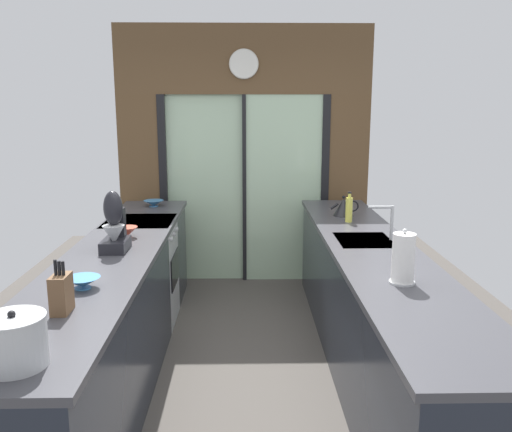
{
  "coord_description": "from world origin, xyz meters",
  "views": [
    {
      "loc": [
        0.0,
        -3.31,
        1.93
      ],
      "look_at": [
        0.09,
        0.72,
        1.07
      ],
      "focal_mm": 37.82,
      "sensor_mm": 36.0,
      "label": 1
    }
  ],
  "objects_px": {
    "mixing_bowl_near": "(82,282)",
    "soap_bottle": "(349,209)",
    "mixing_bowl_far": "(153,203)",
    "kettle": "(343,207)",
    "knife_block": "(61,293)",
    "stand_mixer": "(114,228)",
    "oven_range": "(142,272)",
    "stock_pot": "(14,341)",
    "mixing_bowl_mid": "(126,232)",
    "paper_towel_roll": "(403,259)"
  },
  "relations": [
    {
      "from": "mixing_bowl_mid",
      "to": "mixing_bowl_far",
      "type": "height_order",
      "value": "mixing_bowl_mid"
    },
    {
      "from": "stock_pot",
      "to": "oven_range",
      "type": "bearing_deg",
      "value": 90.4
    },
    {
      "from": "soap_bottle",
      "to": "paper_towel_roll",
      "type": "relative_size",
      "value": 0.82
    },
    {
      "from": "knife_block",
      "to": "kettle",
      "type": "xyz_separation_m",
      "value": [
        1.78,
        2.24,
        -0.02
      ]
    },
    {
      "from": "paper_towel_roll",
      "to": "mixing_bowl_far",
      "type": "bearing_deg",
      "value": 127.49
    },
    {
      "from": "oven_range",
      "to": "knife_block",
      "type": "bearing_deg",
      "value": -89.49
    },
    {
      "from": "mixing_bowl_near",
      "to": "kettle",
      "type": "height_order",
      "value": "kettle"
    },
    {
      "from": "knife_block",
      "to": "paper_towel_roll",
      "type": "distance_m",
      "value": 1.82
    },
    {
      "from": "oven_range",
      "to": "mixing_bowl_mid",
      "type": "xyz_separation_m",
      "value": [
        0.02,
        -0.59,
        0.51
      ]
    },
    {
      "from": "kettle",
      "to": "soap_bottle",
      "type": "height_order",
      "value": "soap_bottle"
    },
    {
      "from": "stock_pot",
      "to": "soap_bottle",
      "type": "distance_m",
      "value": 3.09
    },
    {
      "from": "stand_mixer",
      "to": "paper_towel_roll",
      "type": "height_order",
      "value": "stand_mixer"
    },
    {
      "from": "mixing_bowl_near",
      "to": "mixing_bowl_mid",
      "type": "relative_size",
      "value": 1.19
    },
    {
      "from": "mixing_bowl_mid",
      "to": "mixing_bowl_far",
      "type": "distance_m",
      "value": 1.23
    },
    {
      "from": "stock_pot",
      "to": "paper_towel_roll",
      "type": "bearing_deg",
      "value": 27.78
    },
    {
      "from": "stock_pot",
      "to": "mixing_bowl_near",
      "type": "bearing_deg",
      "value": 90.0
    },
    {
      "from": "stand_mixer",
      "to": "knife_block",
      "type": "bearing_deg",
      "value": -90.0
    },
    {
      "from": "mixing_bowl_mid",
      "to": "kettle",
      "type": "xyz_separation_m",
      "value": [
        1.78,
        0.76,
        0.04
      ]
    },
    {
      "from": "soap_bottle",
      "to": "mixing_bowl_near",
      "type": "bearing_deg",
      "value": -137.34
    },
    {
      "from": "mixing_bowl_far",
      "to": "kettle",
      "type": "distance_m",
      "value": 1.84
    },
    {
      "from": "mixing_bowl_mid",
      "to": "paper_towel_roll",
      "type": "xyz_separation_m",
      "value": [
        1.78,
        -1.09,
        0.1
      ]
    },
    {
      "from": "knife_block",
      "to": "stock_pot",
      "type": "height_order",
      "value": "knife_block"
    },
    {
      "from": "knife_block",
      "to": "mixing_bowl_far",
      "type": "bearing_deg",
      "value": 90.0
    },
    {
      "from": "mixing_bowl_near",
      "to": "paper_towel_roll",
      "type": "relative_size",
      "value": 0.61
    },
    {
      "from": "stand_mixer",
      "to": "soap_bottle",
      "type": "xyz_separation_m",
      "value": [
        1.78,
        0.87,
        -0.05
      ]
    },
    {
      "from": "mixing_bowl_mid",
      "to": "knife_block",
      "type": "height_order",
      "value": "knife_block"
    },
    {
      "from": "oven_range",
      "to": "knife_block",
      "type": "distance_m",
      "value": 2.14
    },
    {
      "from": "oven_range",
      "to": "paper_towel_roll",
      "type": "xyz_separation_m",
      "value": [
        1.8,
        -1.68,
        0.61
      ]
    },
    {
      "from": "soap_bottle",
      "to": "oven_range",
      "type": "bearing_deg",
      "value": 177.21
    },
    {
      "from": "mixing_bowl_near",
      "to": "mixing_bowl_far",
      "type": "distance_m",
      "value": 2.37
    },
    {
      "from": "oven_range",
      "to": "stand_mixer",
      "type": "bearing_deg",
      "value": -88.89
    },
    {
      "from": "oven_range",
      "to": "mixing_bowl_far",
      "type": "height_order",
      "value": "mixing_bowl_far"
    },
    {
      "from": "paper_towel_roll",
      "to": "oven_range",
      "type": "bearing_deg",
      "value": 137.02
    },
    {
      "from": "knife_block",
      "to": "soap_bottle",
      "type": "height_order",
      "value": "knife_block"
    },
    {
      "from": "knife_block",
      "to": "soap_bottle",
      "type": "distance_m",
      "value": 2.66
    },
    {
      "from": "stand_mixer",
      "to": "paper_towel_roll",
      "type": "xyz_separation_m",
      "value": [
        1.78,
        -0.72,
        -0.02
      ]
    },
    {
      "from": "stand_mixer",
      "to": "kettle",
      "type": "bearing_deg",
      "value": 32.2
    },
    {
      "from": "kettle",
      "to": "oven_range",
      "type": "bearing_deg",
      "value": -174.64
    },
    {
      "from": "mixing_bowl_mid",
      "to": "kettle",
      "type": "distance_m",
      "value": 1.94
    },
    {
      "from": "mixing_bowl_mid",
      "to": "kettle",
      "type": "height_order",
      "value": "kettle"
    },
    {
      "from": "stock_pot",
      "to": "kettle",
      "type": "xyz_separation_m",
      "value": [
        1.78,
        2.78,
        -0.02
      ]
    },
    {
      "from": "stock_pot",
      "to": "soap_bottle",
      "type": "relative_size",
      "value": 0.97
    },
    {
      "from": "paper_towel_roll",
      "to": "stand_mixer",
      "type": "bearing_deg",
      "value": 157.89
    },
    {
      "from": "knife_block",
      "to": "stand_mixer",
      "type": "bearing_deg",
      "value": 90.0
    },
    {
      "from": "mixing_bowl_near",
      "to": "kettle",
      "type": "relative_size",
      "value": 0.75
    },
    {
      "from": "mixing_bowl_far",
      "to": "stand_mixer",
      "type": "bearing_deg",
      "value": -90.0
    },
    {
      "from": "mixing_bowl_mid",
      "to": "mixing_bowl_far",
      "type": "xyz_separation_m",
      "value": [
        0.0,
        1.23,
        -0.01
      ]
    },
    {
      "from": "knife_block",
      "to": "stock_pot",
      "type": "distance_m",
      "value": 0.55
    },
    {
      "from": "mixing_bowl_near",
      "to": "soap_bottle",
      "type": "xyz_separation_m",
      "value": [
        1.78,
        1.64,
        0.08
      ]
    },
    {
      "from": "stock_pot",
      "to": "kettle",
      "type": "relative_size",
      "value": 0.97
    }
  ]
}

